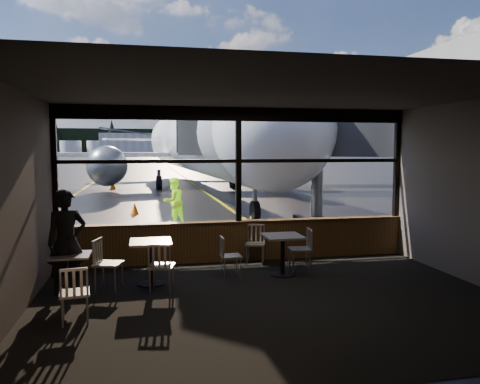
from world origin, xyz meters
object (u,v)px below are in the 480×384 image
object	(u,v)px
jet_bridge	(307,159)
cafe_table_mid	(151,263)
airliner	(199,96)
cone_extra	(135,209)
passenger	(67,242)
chair_near_e	(300,250)
chair_near_n	(255,245)
cone_wing	(113,185)
cafe_table_near	(283,255)
chair_mid_s	(162,267)
chair_mid_w	(109,264)
cone_nose	(254,213)
ground_crew	(174,201)
chair_left_s	(75,294)
chair_near_w	(231,257)
cafe_table_left	(72,275)

from	to	relation	value
jet_bridge	cafe_table_mid	xyz separation A→B (m)	(-5.60, -7.07, -1.79)
airliner	cone_extra	xyz separation A→B (m)	(-3.81, -10.68, -5.64)
passenger	cone_extra	xyz separation A→B (m)	(0.97, 10.25, -0.70)
chair_near_e	chair_near_n	bearing A→B (deg)	50.79
cone_wing	cone_extra	distance (m)	12.39
cafe_table_near	cafe_table_mid	bearing A→B (deg)	-177.07
chair_mid_s	chair_mid_w	size ratio (longest dim) A/B	0.96
cone_nose	chair_near_n	bearing A→B (deg)	-102.99
cafe_table_near	ground_crew	world-z (taller)	ground_crew
chair_left_s	airliner	bearing A→B (deg)	71.44
cafe_table_near	jet_bridge	bearing A→B (deg)	66.81
jet_bridge	ground_crew	bearing A→B (deg)	-179.00
chair_near_w	ground_crew	size ratio (longest dim) A/B	0.52
jet_bridge	cone_wing	xyz separation A→B (m)	(-7.70, 15.18, -1.94)
chair_near_e	cone_nose	bearing A→B (deg)	-0.13
chair_left_s	chair_mid_s	bearing A→B (deg)	37.42
chair_near_e	chair_mid_w	distance (m)	3.89
jet_bridge	chair_mid_s	world-z (taller)	jet_bridge
jet_bridge	chair_near_n	bearing A→B (deg)	-119.19
airliner	ground_crew	size ratio (longest dim) A/B	23.69
chair_near_e	chair_near_n	distance (m)	1.10
airliner	chair_left_s	distance (m)	23.49
chair_near_e	chair_left_s	xyz separation A→B (m)	(-4.22, -2.16, -0.02)
chair_near_w	cone_nose	xyz separation A→B (m)	(2.31, 7.79, -0.21)
chair_near_w	cone_nose	size ratio (longest dim) A/B	1.97
passenger	cone_extra	size ratio (longest dim) A/B	4.04
cafe_table_mid	chair_near_n	distance (m)	2.59
passenger	chair_near_e	bearing A→B (deg)	-13.23
chair_near_w	ground_crew	bearing A→B (deg)	-176.27
chair_near_n	chair_left_s	world-z (taller)	chair_near_n
chair_near_e	chair_mid_s	bearing A→B (deg)	112.37
cafe_table_mid	passenger	xyz separation A→B (m)	(-1.46, -0.28, 0.51)
cafe_table_near	ground_crew	xyz separation A→B (m)	(-1.78, 6.85, 0.40)
cone_extra	cone_wing	bearing A→B (deg)	97.46
airliner	chair_near_w	size ratio (longest dim) A/B	45.92
passenger	cone_nose	size ratio (longest dim) A/B	4.39
cone_nose	cone_wing	world-z (taller)	cone_wing
chair_left_s	cone_wing	bearing A→B (deg)	84.99
cafe_table_left	passenger	xyz separation A→B (m)	(-0.07, 0.05, 0.57)
chair_mid_s	ground_crew	bearing A→B (deg)	96.98
chair_mid_s	chair_mid_w	bearing A→B (deg)	174.63
chair_mid_w	cone_wing	size ratio (longest dim) A/B	1.77
ground_crew	cone_nose	bearing A→B (deg)	162.87
cone_nose	jet_bridge	bearing A→B (deg)	-28.58
jet_bridge	ground_crew	size ratio (longest dim) A/B	6.25
cafe_table_mid	cone_wing	xyz separation A→B (m)	(-2.10, 22.25, -0.15)
airliner	cafe_table_left	bearing A→B (deg)	-105.22
cafe_table_mid	cone_wing	distance (m)	22.35
chair_left_s	cone_wing	world-z (taller)	chair_left_s
airliner	cone_extra	size ratio (longest dim) A/B	83.15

